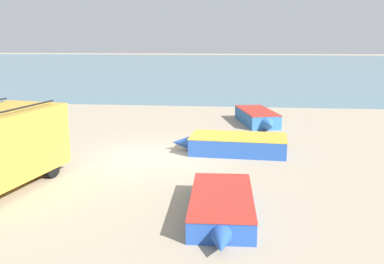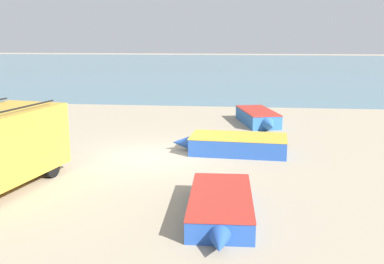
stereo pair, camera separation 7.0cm
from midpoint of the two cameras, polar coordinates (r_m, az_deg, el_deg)
The scene contains 6 objects.
ground_plane at distance 15.78m, azimuth -5.27°, elevation -3.24°, with size 200.00×200.00×0.00m, color tan.
sea_water at distance 67.09m, azimuth 3.95°, elevation 8.42°, with size 120.00×80.00×0.01m, color slate.
fishing_rowboat_0 at distance 16.31m, azimuth 5.60°, elevation -1.57°, with size 4.23×1.92×0.65m.
fishing_rowboat_1 at distance 10.62m, azimuth 3.85°, elevation -9.41°, with size 1.58×4.02×0.52m.
fishing_rowboat_2 at distance 21.83m, azimuth 8.52°, elevation 1.83°, with size 2.18×4.25×0.67m.
fisherman_1 at distance 16.50m, azimuth -16.14°, elevation 0.87°, with size 0.48×0.48×1.81m.
Camera 2 is at (3.23, -14.89, 4.13)m, focal length 42.00 mm.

